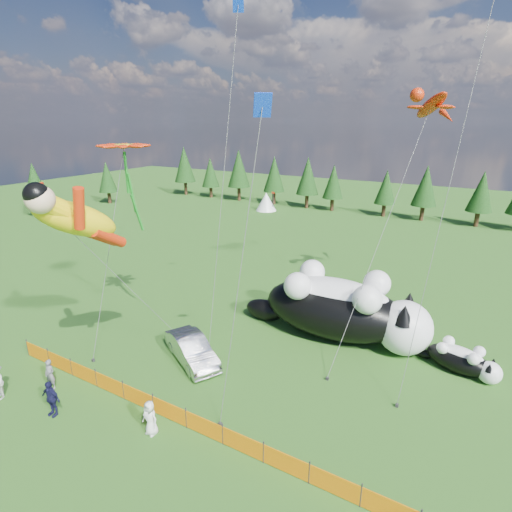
{
  "coord_description": "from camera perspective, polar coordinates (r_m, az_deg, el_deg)",
  "views": [
    {
      "loc": [
        11.06,
        -14.27,
        13.33
      ],
      "look_at": [
        0.66,
        4.0,
        6.2
      ],
      "focal_mm": 28.0,
      "sensor_mm": 36.0,
      "label": 1
    }
  ],
  "objects": [
    {
      "name": "superhero_kite",
      "position": [
        20.48,
        -24.26,
        4.82
      ],
      "size": [
        5.08,
        8.54,
        12.02
      ],
      "color": "yellow",
      "rests_on": "ground"
    },
    {
      "name": "spectator_a",
      "position": [
        24.14,
        -27.36,
        -14.79
      ],
      "size": [
        0.64,
        0.46,
        1.67
      ],
      "primitive_type": "imported",
      "rotation": [
        0.0,
        0.0,
        0.1
      ],
      "color": "slate",
      "rests_on": "ground"
    },
    {
      "name": "safety_fence",
      "position": [
        20.35,
        -12.27,
        -20.85
      ],
      "size": [
        22.06,
        0.06,
        1.1
      ],
      "color": "#262626",
      "rests_on": "ground"
    },
    {
      "name": "spectator_e",
      "position": [
        19.66,
        -14.88,
        -21.44
      ],
      "size": [
        0.85,
        0.58,
        1.68
      ],
      "primitive_type": "imported",
      "rotation": [
        0.0,
        0.0,
        -0.05
      ],
      "color": "silver",
      "rests_on": "ground"
    },
    {
      "name": "gecko_kite",
      "position": [
        28.91,
        23.74,
        19.06
      ],
      "size": [
        5.06,
        13.96,
        17.88
      ],
      "color": "red",
      "rests_on": "ground"
    },
    {
      "name": "flower_kite",
      "position": [
        24.06,
        -18.36,
        14.32
      ],
      "size": [
        3.06,
        5.1,
        12.39
      ],
      "color": "red",
      "rests_on": "ground"
    },
    {
      "name": "festival_tents",
      "position": [
        55.57,
        28.9,
        3.99
      ],
      "size": [
        50.0,
        3.2,
        2.8
      ],
      "primitive_type": null,
      "color": "white",
      "rests_on": "ground"
    },
    {
      "name": "cat_large",
      "position": [
        26.06,
        12.26,
        -7.2
      ],
      "size": [
        12.34,
        4.67,
        4.46
      ],
      "rotation": [
        0.0,
        0.0,
        0.04
      ],
      "color": "black",
      "rests_on": "ground"
    },
    {
      "name": "diamond_kite_a",
      "position": [
        22.26,
        -2.86,
        29.63
      ],
      "size": [
        1.57,
        2.63,
        19.37
      ],
      "color": "blue",
      "rests_on": "ground"
    },
    {
      "name": "ground",
      "position": [
        22.44,
        -6.87,
        -17.85
      ],
      "size": [
        160.0,
        160.0,
        0.0
      ],
      "primitive_type": "plane",
      "color": "#0E3A0A",
      "rests_on": "ground"
    },
    {
      "name": "cat_small",
      "position": [
        25.54,
        27.37,
        -13.0
      ],
      "size": [
        4.53,
        2.38,
        1.66
      ],
      "rotation": [
        0.0,
        0.0,
        -0.24
      ],
      "color": "black",
      "rests_on": "ground"
    },
    {
      "name": "spectator_c",
      "position": [
        22.19,
        -27.25,
        -17.62
      ],
      "size": [
        1.13,
        0.66,
        1.85
      ],
      "primitive_type": "imported",
      "rotation": [
        0.0,
        0.0,
        0.1
      ],
      "color": "#131335",
      "rests_on": "ground"
    },
    {
      "name": "diamond_kite_c",
      "position": [
        14.66,
        0.68,
        18.99
      ],
      "size": [
        2.38,
        1.21,
        14.69
      ],
      "color": "blue",
      "rests_on": "ground"
    },
    {
      "name": "car",
      "position": [
        24.01,
        -9.15,
        -13.06
      ],
      "size": [
        4.9,
        3.71,
        1.55
      ],
      "primitive_type": "imported",
      "rotation": [
        0.0,
        0.0,
        1.06
      ],
      "color": "#BCBDC2",
      "rests_on": "ground"
    },
    {
      "name": "tree_line",
      "position": [
        61.01,
        19.08,
        8.93
      ],
      "size": [
        90.0,
        4.0,
        8.0
      ],
      "primitive_type": null,
      "color": "black",
      "rests_on": "ground"
    }
  ]
}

